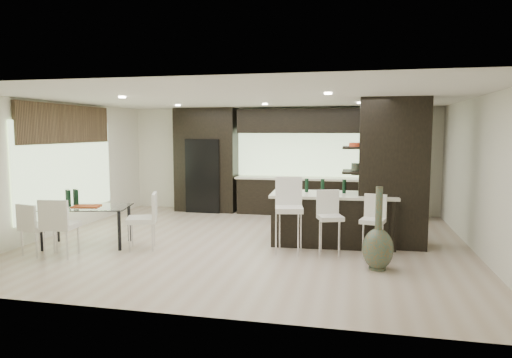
% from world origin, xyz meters
% --- Properties ---
extents(ground, '(8.00, 8.00, 0.00)m').
position_xyz_m(ground, '(0.00, 0.00, 0.00)').
color(ground, '#C4AD96').
rests_on(ground, ground).
extents(back_wall, '(8.00, 0.02, 2.70)m').
position_xyz_m(back_wall, '(0.00, 3.50, 1.35)').
color(back_wall, white).
rests_on(back_wall, ground).
extents(left_wall, '(0.02, 7.00, 2.70)m').
position_xyz_m(left_wall, '(-4.00, 0.00, 1.35)').
color(left_wall, white).
rests_on(left_wall, ground).
extents(right_wall, '(0.02, 7.00, 2.70)m').
position_xyz_m(right_wall, '(4.00, 0.00, 1.35)').
color(right_wall, white).
rests_on(right_wall, ground).
extents(ceiling, '(8.00, 7.00, 0.02)m').
position_xyz_m(ceiling, '(0.00, 0.00, 2.70)').
color(ceiling, white).
rests_on(ceiling, ground).
extents(window_left, '(0.04, 3.20, 1.90)m').
position_xyz_m(window_left, '(-3.96, 0.20, 1.35)').
color(window_left, '#B2D199').
rests_on(window_left, left_wall).
extents(window_back, '(3.40, 0.04, 1.20)m').
position_xyz_m(window_back, '(0.60, 3.46, 1.55)').
color(window_back, '#B2D199').
rests_on(window_back, back_wall).
extents(stone_accent, '(0.08, 3.00, 0.80)m').
position_xyz_m(stone_accent, '(-3.93, 0.20, 2.25)').
color(stone_accent, brown).
rests_on(stone_accent, left_wall).
extents(ceiling_spots, '(4.00, 3.00, 0.02)m').
position_xyz_m(ceiling_spots, '(0.00, 0.25, 2.68)').
color(ceiling_spots, white).
rests_on(ceiling_spots, ceiling).
extents(back_cabinetry, '(6.80, 0.68, 2.70)m').
position_xyz_m(back_cabinetry, '(0.50, 3.17, 1.35)').
color(back_cabinetry, black).
rests_on(back_cabinetry, ground).
extents(refrigerator, '(0.90, 0.68, 1.90)m').
position_xyz_m(refrigerator, '(-1.90, 3.12, 0.95)').
color(refrigerator, black).
rests_on(refrigerator, ground).
extents(partition_column, '(1.20, 0.80, 2.70)m').
position_xyz_m(partition_column, '(2.60, 0.40, 1.35)').
color(partition_column, black).
rests_on(partition_column, ground).
extents(kitchen_island, '(2.33, 1.11, 0.95)m').
position_xyz_m(kitchen_island, '(1.54, 0.25, 0.48)').
color(kitchen_island, black).
rests_on(kitchen_island, ground).
extents(stool_left, '(0.55, 0.55, 1.06)m').
position_xyz_m(stool_left, '(0.84, -0.58, 0.53)').
color(stool_left, white).
rests_on(stool_left, ground).
extents(stool_mid, '(0.50, 0.50, 0.89)m').
position_xyz_m(stool_mid, '(1.54, -0.54, 0.44)').
color(stool_mid, white).
rests_on(stool_mid, ground).
extents(stool_right, '(0.46, 0.46, 0.85)m').
position_xyz_m(stool_right, '(2.24, -0.53, 0.42)').
color(stool_right, white).
rests_on(stool_right, ground).
extents(bench, '(1.50, 0.76, 0.55)m').
position_xyz_m(bench, '(1.23, 0.37, 0.28)').
color(bench, black).
rests_on(bench, ground).
extents(floor_vase, '(0.54, 0.54, 1.27)m').
position_xyz_m(floor_vase, '(2.30, -1.22, 0.64)').
color(floor_vase, '#434C37').
rests_on(floor_vase, ground).
extents(dining_table, '(1.67, 1.19, 0.73)m').
position_xyz_m(dining_table, '(-2.84, -0.88, 0.36)').
color(dining_table, white).
rests_on(dining_table, ground).
extents(chair_near, '(0.56, 0.56, 0.92)m').
position_xyz_m(chair_near, '(-2.84, -1.63, 0.46)').
color(chair_near, white).
rests_on(chair_near, ground).
extents(chair_far, '(0.54, 0.54, 0.82)m').
position_xyz_m(chair_far, '(-3.32, -1.61, 0.41)').
color(chair_far, white).
rests_on(chair_far, ground).
extents(chair_end, '(0.65, 0.65, 0.93)m').
position_xyz_m(chair_end, '(-1.76, -0.88, 0.46)').
color(chair_end, white).
rests_on(chair_end, ground).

